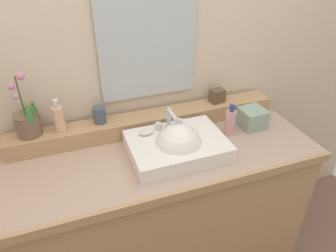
% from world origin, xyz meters
% --- Properties ---
extents(wall_back, '(3.30, 0.20, 2.53)m').
position_xyz_m(wall_back, '(0.00, 0.40, 1.26)').
color(wall_back, beige).
rests_on(wall_back, ground).
extents(vanity_cabinet, '(1.52, 0.59, 0.88)m').
position_xyz_m(vanity_cabinet, '(0.00, -0.00, 0.44)').
color(vanity_cabinet, tan).
rests_on(vanity_cabinet, ground).
extents(back_ledge, '(1.44, 0.13, 0.09)m').
position_xyz_m(back_ledge, '(0.00, 0.22, 0.92)').
color(back_ledge, tan).
rests_on(back_ledge, vanity_cabinet).
extents(sink_basin, '(0.46, 0.34, 0.27)m').
position_xyz_m(sink_basin, '(0.06, -0.04, 0.92)').
color(sink_basin, white).
rests_on(sink_basin, vanity_cabinet).
extents(soap_bar, '(0.07, 0.04, 0.02)m').
position_xyz_m(soap_bar, '(-0.06, 0.06, 0.96)').
color(soap_bar, silver).
rests_on(soap_bar, sink_basin).
extents(potted_plant, '(0.12, 0.12, 0.32)m').
position_xyz_m(potted_plant, '(-0.59, 0.23, 1.04)').
color(potted_plant, brown).
rests_on(potted_plant, back_ledge).
extents(soap_dispenser, '(0.05, 0.06, 0.17)m').
position_xyz_m(soap_dispenser, '(-0.45, 0.22, 1.03)').
color(soap_dispenser, '#E4B492').
rests_on(soap_dispenser, back_ledge).
extents(tumbler_cup, '(0.06, 0.06, 0.09)m').
position_xyz_m(tumbler_cup, '(-0.26, 0.23, 1.01)').
color(tumbler_cup, '#415361').
rests_on(tumbler_cup, back_ledge).
extents(trinket_box, '(0.09, 0.07, 0.07)m').
position_xyz_m(trinket_box, '(0.41, 0.23, 1.00)').
color(trinket_box, brown).
rests_on(trinket_box, back_ledge).
extents(lotion_bottle, '(0.06, 0.06, 0.17)m').
position_xyz_m(lotion_bottle, '(0.38, 0.03, 0.95)').
color(lotion_bottle, '#DA9A9B').
rests_on(lotion_bottle, vanity_cabinet).
extents(tissue_box, '(0.13, 0.13, 0.10)m').
position_xyz_m(tissue_box, '(0.54, 0.05, 0.93)').
color(tissue_box, '#8CA998').
rests_on(tissue_box, vanity_cabinet).
extents(mirror, '(0.50, 0.02, 0.58)m').
position_xyz_m(mirror, '(0.03, 0.29, 1.34)').
color(mirror, silver).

